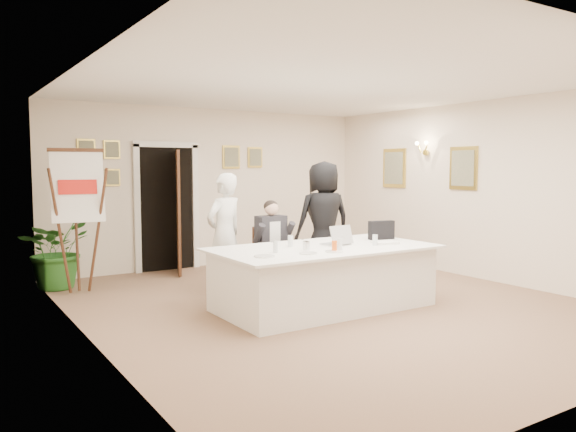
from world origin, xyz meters
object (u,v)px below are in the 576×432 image
(conference_table, at_px, (324,277))
(laptop, at_px, (336,234))
(laptop_bag, at_px, (381,230))
(standing_woman, at_px, (323,219))
(oj_glass, at_px, (334,246))
(flip_chart, at_px, (78,229))
(standing_man, at_px, (225,234))
(potted_palm, at_px, (56,249))
(paper_stack, at_px, (385,243))
(seated_man, at_px, (273,246))
(steel_jug, at_px, (306,246))

(conference_table, height_order, laptop, laptop)
(laptop_bag, bearing_deg, standing_woman, 97.54)
(oj_glass, bearing_deg, standing_woman, 56.80)
(flip_chart, bearing_deg, standing_man, -33.41)
(conference_table, bearing_deg, oj_glass, -109.06)
(potted_palm, distance_m, paper_stack, 4.74)
(laptop, distance_m, oj_glass, 0.61)
(conference_table, height_order, potted_palm, potted_palm)
(standing_woman, xyz_separation_m, paper_stack, (-0.35, -1.83, -0.14))
(standing_man, relative_size, oj_glass, 12.98)
(laptop_bag, height_order, oj_glass, laptop_bag)
(standing_man, distance_m, standing_woman, 1.90)
(standing_woman, distance_m, laptop, 1.80)
(seated_man, bearing_deg, standing_man, 148.54)
(conference_table, height_order, flip_chart, flip_chart)
(conference_table, height_order, steel_jug, steel_jug)
(conference_table, xyz_separation_m, flip_chart, (-2.40, 2.48, 0.52))
(flip_chart, bearing_deg, seated_man, -30.72)
(potted_palm, height_order, paper_stack, potted_palm)
(flip_chart, bearing_deg, steel_jug, -51.99)
(standing_man, height_order, paper_stack, standing_man)
(potted_palm, height_order, laptop_bag, potted_palm)
(flip_chart, relative_size, oj_glass, 15.25)
(standing_man, xyz_separation_m, standing_woman, (1.88, 0.26, 0.09))
(standing_man, height_order, steel_jug, standing_man)
(standing_woman, distance_m, steel_jug, 2.33)
(flip_chart, relative_size, paper_stack, 6.29)
(laptop_bag, xyz_separation_m, paper_stack, (-0.27, -0.37, -0.11))
(potted_palm, relative_size, laptop_bag, 3.18)
(potted_palm, height_order, oj_glass, potted_palm)
(flip_chart, xyz_separation_m, steel_jug, (2.04, -2.62, -0.08))
(laptop_bag, bearing_deg, paper_stack, -114.89)
(standing_man, relative_size, laptop_bag, 4.60)
(standing_man, relative_size, steel_jug, 15.34)
(standing_woman, xyz_separation_m, steel_jug, (-1.54, -1.75, -0.10))
(laptop, xyz_separation_m, steel_jug, (-0.60, -0.21, -0.08))
(standing_man, height_order, potted_palm, standing_man)
(potted_palm, distance_m, laptop, 4.12)
(seated_man, height_order, flip_chart, flip_chart)
(paper_stack, bearing_deg, standing_woman, 79.10)
(standing_woman, height_order, oj_glass, standing_woman)
(conference_table, relative_size, standing_man, 1.66)
(flip_chart, relative_size, steel_jug, 18.02)
(potted_palm, xyz_separation_m, laptop, (2.85, -2.97, 0.33))
(laptop_bag, height_order, steel_jug, laptop_bag)
(potted_palm, xyz_separation_m, steel_jug, (2.25, -3.18, 0.25))
(standing_man, xyz_separation_m, oj_glass, (0.57, -1.76, -0.00))
(seated_man, distance_m, laptop, 1.10)
(seated_man, relative_size, standing_man, 0.78)
(conference_table, distance_m, laptop_bag, 1.22)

